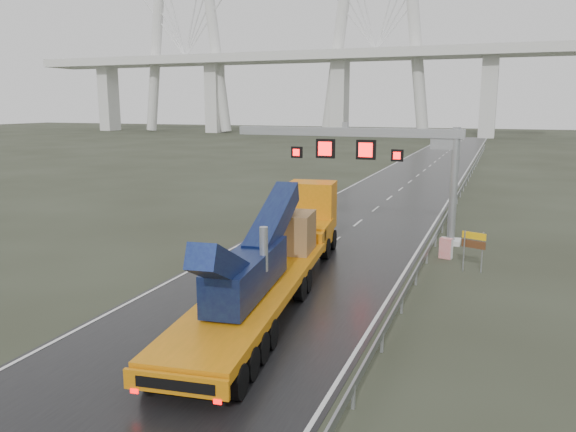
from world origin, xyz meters
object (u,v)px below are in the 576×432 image
at_px(striped_barrier, 446,248).
at_px(sign_gantry, 377,151).
at_px(exit_sign_pair, 473,244).
at_px(heavy_haul_truck, 282,246).

bearing_deg(striped_barrier, sign_gantry, 157.24).
bearing_deg(striped_barrier, exit_sign_pair, -41.80).
distance_m(sign_gantry, exit_sign_pair, 9.55).
xyz_separation_m(sign_gantry, heavy_haul_truck, (-2.09, -11.13, -3.74)).
distance_m(heavy_haul_truck, striped_barrier, 10.35).
distance_m(heavy_haul_truck, exit_sign_pair, 10.03).
distance_m(exit_sign_pair, striped_barrier, 2.85).
relative_size(sign_gantry, exit_sign_pair, 6.94).
bearing_deg(sign_gantry, striped_barrier, -36.29).
bearing_deg(sign_gantry, exit_sign_pair, -42.16).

